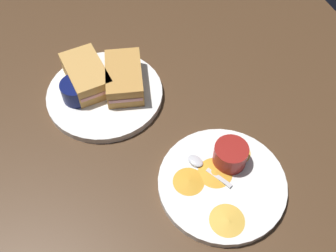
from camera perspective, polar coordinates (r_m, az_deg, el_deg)
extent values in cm
cube|color=#4C331E|center=(83.17, -0.82, 0.77)|extent=(110.00, 110.00, 3.00)
cylinder|color=white|center=(85.96, -9.24, 4.63)|extent=(25.14, 25.14, 1.60)
cube|color=#C68C42|center=(84.35, -6.46, 7.11)|extent=(14.36, 10.28, 4.80)
cube|color=#DB938E|center=(84.35, -6.46, 7.11)|extent=(14.48, 9.74, 0.80)
cube|color=tan|center=(86.18, -11.92, 7.37)|extent=(13.86, 9.19, 4.80)
cube|color=#DB938E|center=(86.18, -11.92, 7.37)|extent=(14.04, 8.62, 0.80)
cylinder|color=#0C144C|center=(83.90, -13.28, 5.07)|extent=(6.47, 6.47, 4.19)
cylinder|color=black|center=(82.67, -13.50, 5.85)|extent=(5.30, 5.30, 0.60)
cube|color=silver|center=(84.74, -6.72, 5.20)|extent=(1.67, 5.56, 0.40)
ellipsoid|color=silver|center=(84.80, -10.42, 4.73)|extent=(2.68, 3.51, 0.80)
cylinder|color=white|center=(73.15, 7.93, -8.34)|extent=(23.73, 23.73, 1.60)
cylinder|color=maroon|center=(72.99, 9.17, -4.21)|extent=(6.34, 6.34, 4.33)
cylinder|color=olive|center=(71.52, 9.35, -3.46)|extent=(5.20, 5.20, 0.60)
cube|color=silver|center=(72.40, 7.50, -7.59)|extent=(5.16, 3.46, 0.40)
ellipsoid|color=silver|center=(73.62, 4.05, -5.15)|extent=(3.87, 3.51, 0.80)
cone|color=gold|center=(68.98, 8.71, -13.47)|extent=(8.80, 8.80, 0.60)
cone|color=gold|center=(75.82, 10.14, -3.74)|extent=(7.02, 7.02, 0.60)
cone|color=gold|center=(71.56, 3.06, -8.04)|extent=(8.15, 8.15, 0.60)
cone|color=gold|center=(68.93, 8.91, -13.64)|extent=(4.41, 4.41, 0.60)
cone|color=gold|center=(72.87, 6.98, -6.74)|extent=(9.23, 9.23, 0.60)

